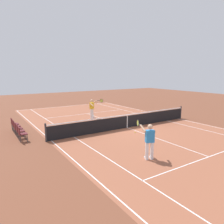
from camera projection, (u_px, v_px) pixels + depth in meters
The scene contains 12 objects.
ground_plane at pixel (127, 128), 15.18m from camera, with size 60.00×60.00×0.00m, color brown.
court_slab at pixel (127, 128), 15.17m from camera, with size 24.20×11.40×0.00m, color #935138.
court_line_markings at pixel (127, 128), 15.17m from camera, with size 23.85×11.05×0.01m.
tennis_net at pixel (127, 121), 15.09m from camera, with size 0.10×11.70×1.08m.
tennis_player_near at pixel (92, 108), 18.26m from camera, with size 0.85×1.01×1.70m.
tennis_player_far at pixel (149, 140), 9.47m from camera, with size 1.19×0.75×1.70m.
tennis_ball at pixel (135, 132), 13.86m from camera, with size 0.07×0.07×0.07m, color #CCE01E.
spectator_chair_0 at pixel (21, 133), 11.97m from camera, with size 0.44×0.44×0.88m.
spectator_chair_1 at pixel (19, 130), 12.56m from camera, with size 0.44×0.44×0.88m.
spectator_chair_2 at pixel (17, 128), 13.14m from camera, with size 0.44×0.44×0.88m.
spectator_chair_3 at pixel (15, 125), 13.73m from camera, with size 0.44×0.44×0.88m.
spectator_chair_4 at pixel (14, 123), 14.31m from camera, with size 0.44×0.44×0.88m.
Camera 1 is at (-11.75, 8.92, 3.88)m, focal length 33.73 mm.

